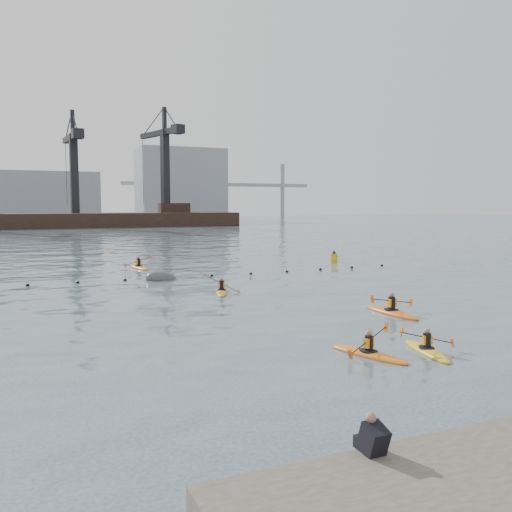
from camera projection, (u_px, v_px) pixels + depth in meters
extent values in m
plane|color=#3C4C57|center=(406.00, 362.00, 17.55)|extent=(400.00, 400.00, 0.00)
cube|color=black|center=(374.00, 440.00, 9.99)|extent=(0.38, 0.60, 0.67)
cube|color=black|center=(366.00, 443.00, 10.21)|extent=(0.34, 0.40, 0.24)
sphere|color=#8C6651|center=(371.00, 418.00, 10.05)|extent=(0.21, 0.21, 0.21)
sphere|color=black|center=(28.00, 285.00, 33.89)|extent=(0.24, 0.24, 0.24)
sphere|color=black|center=(78.00, 283.00, 35.06)|extent=(0.24, 0.24, 0.24)
sphere|color=black|center=(125.00, 280.00, 36.14)|extent=(0.24, 0.24, 0.24)
sphere|color=black|center=(170.00, 278.00, 37.18)|extent=(0.24, 0.24, 0.24)
sphere|color=black|center=(212.00, 276.00, 38.26)|extent=(0.24, 0.24, 0.24)
sphere|color=black|center=(251.00, 274.00, 39.44)|extent=(0.24, 0.24, 0.24)
sphere|color=black|center=(287.00, 272.00, 40.72)|extent=(0.24, 0.24, 0.24)
sphere|color=black|center=(320.00, 270.00, 42.06)|extent=(0.24, 0.24, 0.24)
sphere|color=black|center=(352.00, 267.00, 43.41)|extent=(0.24, 0.24, 0.24)
sphere|color=black|center=(382.00, 266.00, 44.68)|extent=(0.24, 0.24, 0.24)
cube|color=black|center=(76.00, 224.00, 117.76)|extent=(72.00, 12.00, 4.50)
cube|color=black|center=(174.00, 208.00, 126.22)|extent=(7.00, 3.00, 2.20)
cube|color=black|center=(74.00, 174.00, 116.72)|extent=(1.73, 1.73, 17.00)
cube|color=black|center=(71.00, 138.00, 117.93)|extent=(2.50, 15.05, 1.20)
cube|color=black|center=(78.00, 134.00, 111.38)|extent=(2.42, 2.78, 2.00)
cube|color=black|center=(73.00, 122.00, 115.67)|extent=(0.87, 0.87, 5.00)
cube|color=black|center=(165.00, 171.00, 124.62)|extent=(1.96, 1.96, 19.00)
cube|color=black|center=(159.00, 133.00, 125.74)|extent=(5.56, 16.73, 1.20)
cube|color=black|center=(178.00, 129.00, 119.14)|extent=(2.80, 3.08, 2.00)
cube|color=black|center=(164.00, 118.00, 123.46)|extent=(0.98, 0.98, 5.00)
cube|color=gray|center=(43.00, 197.00, 151.63)|extent=(30.00, 14.00, 14.00)
cube|color=gray|center=(181.00, 185.00, 167.23)|extent=(26.00, 14.00, 22.00)
cube|color=gray|center=(220.00, 185.00, 193.36)|extent=(70.00, 2.00, 1.20)
cylinder|color=gray|center=(150.00, 189.00, 183.56)|extent=(1.60, 1.60, 20.00)
cylinder|color=gray|center=(282.00, 191.00, 203.54)|extent=(1.60, 1.60, 20.00)
ellipsoid|color=orange|center=(368.00, 355.00, 18.29)|extent=(1.57, 3.15, 0.31)
cylinder|color=black|center=(369.00, 351.00, 18.28)|extent=(0.74, 0.74, 0.06)
cylinder|color=black|center=(369.00, 343.00, 18.25)|extent=(0.29, 0.29, 0.51)
cube|color=orange|center=(369.00, 343.00, 18.25)|extent=(0.40, 0.31, 0.33)
sphere|color=#8C6651|center=(369.00, 333.00, 18.22)|extent=(0.20, 0.20, 0.20)
cylinder|color=black|center=(369.00, 340.00, 18.24)|extent=(1.95, 0.68, 0.68)
cube|color=#D85914|center=(350.00, 354.00, 17.61)|extent=(0.18, 0.18, 0.33)
cube|color=#D85914|center=(386.00, 327.00, 18.87)|extent=(0.18, 0.18, 0.33)
ellipsoid|color=gold|center=(426.00, 351.00, 18.72)|extent=(1.27, 3.07, 0.30)
cylinder|color=black|center=(427.00, 348.00, 18.71)|extent=(0.68, 0.68, 0.06)
cylinder|color=black|center=(427.00, 340.00, 18.68)|extent=(0.28, 0.28, 0.49)
cube|color=orange|center=(427.00, 340.00, 18.68)|extent=(0.38, 0.28, 0.32)
sphere|color=#8C6651|center=(427.00, 331.00, 18.65)|extent=(0.20, 0.20, 0.20)
cylinder|color=black|center=(427.00, 338.00, 18.68)|extent=(1.97, 0.49, 0.52)
cube|color=#D85914|center=(401.00, 332.00, 18.48)|extent=(0.15, 0.16, 0.32)
cube|color=#D85914|center=(452.00, 343.00, 18.87)|extent=(0.15, 0.16, 0.32)
ellipsoid|color=#C58D17|center=(222.00, 292.00, 31.23)|extent=(1.69, 3.19, 0.32)
cylinder|color=black|center=(222.00, 290.00, 31.22)|extent=(0.76, 0.76, 0.06)
cylinder|color=black|center=(222.00, 285.00, 31.19)|extent=(0.30, 0.30, 0.51)
cube|color=orange|center=(222.00, 285.00, 31.19)|extent=(0.41, 0.33, 0.34)
sphere|color=#8C6651|center=(222.00, 279.00, 31.16)|extent=(0.21, 0.21, 0.21)
cylinder|color=black|center=(222.00, 283.00, 31.19)|extent=(1.84, 0.70, 1.04)
cube|color=#D85914|center=(204.00, 276.00, 31.08)|extent=(0.24, 0.20, 0.32)
cube|color=#D85914|center=(239.00, 291.00, 31.29)|extent=(0.24, 0.20, 0.32)
ellipsoid|color=#CF6013|center=(391.00, 313.00, 25.28)|extent=(0.87, 3.61, 0.36)
cylinder|color=black|center=(391.00, 310.00, 25.27)|extent=(0.70, 0.70, 0.07)
cylinder|color=black|center=(392.00, 303.00, 25.24)|extent=(0.34, 0.34, 0.58)
cube|color=orange|center=(392.00, 303.00, 25.24)|extent=(0.41, 0.26, 0.38)
sphere|color=#8C6651|center=(392.00, 295.00, 25.20)|extent=(0.24, 0.24, 0.24)
cylinder|color=black|center=(392.00, 301.00, 25.23)|extent=(2.44, 0.15, 0.41)
cube|color=#D85914|center=(410.00, 302.00, 25.74)|extent=(0.12, 0.16, 0.38)
cube|color=#D85914|center=(372.00, 299.00, 24.71)|extent=(0.12, 0.16, 0.38)
ellipsoid|color=orange|center=(139.00, 268.00, 43.08)|extent=(1.26, 3.55, 0.35)
cylinder|color=black|center=(139.00, 266.00, 43.07)|extent=(0.75, 0.75, 0.07)
cylinder|color=black|center=(138.00, 262.00, 43.04)|extent=(0.33, 0.33, 0.57)
cube|color=orange|center=(138.00, 262.00, 43.04)|extent=(0.43, 0.30, 0.37)
sphere|color=#8C6651|center=(138.00, 257.00, 43.00)|extent=(0.23, 0.23, 0.23)
cylinder|color=black|center=(138.00, 261.00, 43.03)|extent=(2.30, 0.42, 0.66)
cube|color=#D85914|center=(125.00, 265.00, 42.45)|extent=(0.17, 0.17, 0.37)
cube|color=#D85914|center=(152.00, 257.00, 43.60)|extent=(0.17, 0.17, 0.37)
ellipsoid|color=#3E4143|center=(162.00, 280.00, 36.71)|extent=(2.60, 1.62, 1.59)
cylinder|color=gold|center=(334.00, 259.00, 47.75)|extent=(0.67, 0.67, 0.87)
cone|color=black|center=(334.00, 252.00, 47.69)|extent=(0.42, 0.42, 0.34)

